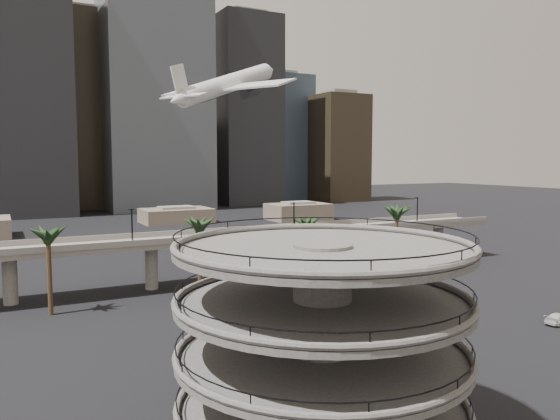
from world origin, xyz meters
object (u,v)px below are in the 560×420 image
parking_ramp (322,329)px  airborne_jet (227,85)px  car_a (345,329)px  overpass (211,243)px  car_b (353,311)px  car_c (559,319)px

parking_ramp → airborne_jet: bearing=73.3°
parking_ramp → car_a: parking_ramp is taller
overpass → car_a: size_ratio=26.81×
parking_ramp → car_b: size_ratio=4.69×
car_b → car_c: car_b is taller
parking_ramp → car_a: 30.11m
airborne_jet → car_a: bearing=-123.3°
car_a → car_c: 30.38m
car_a → parking_ramp: bearing=147.5°
overpass → car_b: size_ratio=27.45×
overpass → airborne_jet: size_ratio=4.16×
overpass → car_b: (10.29, -29.96, -6.56)m
parking_ramp → car_b: bearing=51.3°
overpass → car_c: overpass is taller
airborne_jet → car_a: airborne_jet is taller
car_b → car_a: bearing=155.0°
parking_ramp → car_c: parking_ramp is taller
car_b → car_c: bearing=-107.7°
parking_ramp → car_c: size_ratio=4.41×
car_a → overpass: bearing=12.6°
airborne_jet → car_c: bearing=-95.3°
overpass → car_a: bearing=-82.7°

